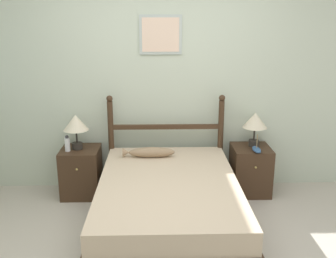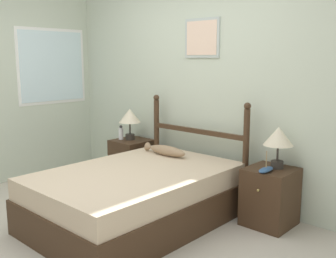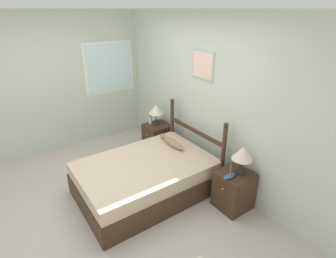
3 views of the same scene
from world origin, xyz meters
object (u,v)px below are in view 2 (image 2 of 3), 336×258
at_px(nightstand_right, 270,197).
at_px(fish_pillow, 166,150).
at_px(bed, 136,197).
at_px(table_lamp_right, 278,138).
at_px(model_boat, 266,170).
at_px(nightstand_left, 132,161).
at_px(bottle, 121,133).
at_px(table_lamp_left, 130,117).

xyz_separation_m(nightstand_right, fish_pillow, (-1.16, -0.21, 0.30)).
bearing_deg(bed, table_lamp_right, 41.10).
bearing_deg(model_boat, table_lamp_right, 86.24).
height_order(table_lamp_right, model_boat, table_lamp_right).
xyz_separation_m(nightstand_left, table_lamp_right, (1.98, 0.05, 0.56)).
xyz_separation_m(bottle, fish_pillow, (0.90, -0.14, -0.06)).
relative_size(bed, bottle, 10.52).
relative_size(table_lamp_right, model_boat, 1.83).
height_order(table_lamp_left, model_boat, table_lamp_left).
distance_m(bed, model_boat, 1.25).
bearing_deg(table_lamp_left, nightstand_right, -0.06).
bearing_deg(bottle, fish_pillow, -8.56).
xyz_separation_m(nightstand_right, table_lamp_left, (-1.97, 0.00, 0.56)).
bearing_deg(table_lamp_left, bed, -39.78).
distance_m(table_lamp_left, bottle, 0.24).
xyz_separation_m(model_boat, fish_pillow, (-1.18, -0.07, 0.00)).
distance_m(nightstand_right, model_boat, 0.33).
bearing_deg(table_lamp_right, bed, -138.90).
distance_m(table_lamp_left, fish_pillow, 0.88).
bearing_deg(bottle, nightstand_right, 1.94).
bearing_deg(table_lamp_right, model_boat, -93.76).
xyz_separation_m(bed, fish_pillow, (-0.19, 0.62, 0.32)).
height_order(bed, table_lamp_left, table_lamp_left).
height_order(nightstand_right, table_lamp_right, table_lamp_right).
relative_size(table_lamp_left, bottle, 2.14).
height_order(nightstand_left, bottle, bottle).
relative_size(nightstand_left, bottle, 3.01).
height_order(nightstand_left, fish_pillow, fish_pillow).
bearing_deg(nightstand_right, nightstand_left, 180.00).
relative_size(nightstand_left, nightstand_right, 1.00).
bearing_deg(table_lamp_left, nightstand_left, -4.39).
bearing_deg(nightstand_right, table_lamp_right, 55.16).
xyz_separation_m(nightstand_right, model_boat, (0.02, -0.14, 0.30)).
relative_size(table_lamp_right, bottle, 2.14).
distance_m(model_boat, fish_pillow, 1.18).
bearing_deg(model_boat, bed, -145.20).
relative_size(table_lamp_left, model_boat, 1.83).
height_order(nightstand_right, fish_pillow, fish_pillow).
relative_size(nightstand_right, table_lamp_left, 1.40).
bearing_deg(model_boat, table_lamp_left, 175.90).
bearing_deg(fish_pillow, nightstand_right, 10.08).
height_order(nightstand_left, model_boat, model_boat).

